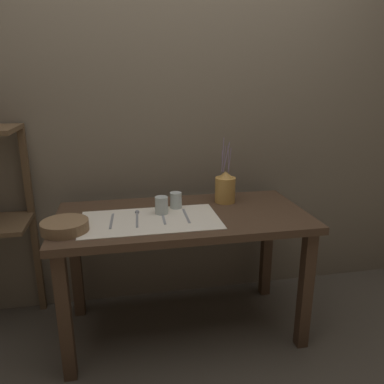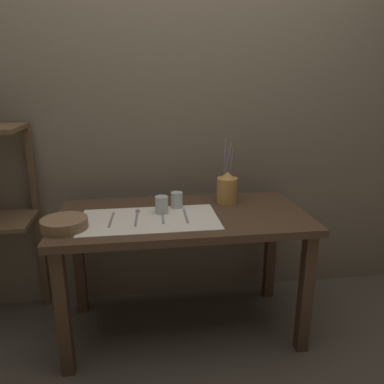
% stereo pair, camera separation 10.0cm
% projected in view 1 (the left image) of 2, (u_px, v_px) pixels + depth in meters
% --- Properties ---
extents(ground_plane, '(12.00, 12.00, 0.00)m').
position_uv_depth(ground_plane, '(184.00, 328.00, 2.20)').
color(ground_plane, '#473F35').
extents(stone_wall_back, '(7.00, 0.06, 2.40)m').
position_uv_depth(stone_wall_back, '(170.00, 114.00, 2.27)').
color(stone_wall_back, '#6B5E4C').
rests_on(stone_wall_back, ground_plane).
extents(wooden_table, '(1.33, 0.66, 0.71)m').
position_uv_depth(wooden_table, '(183.00, 231.00, 2.03)').
color(wooden_table, '#422D1E').
rests_on(wooden_table, ground_plane).
extents(linen_cloth, '(0.70, 0.38, 0.00)m').
position_uv_depth(linen_cloth, '(151.00, 220.00, 1.91)').
color(linen_cloth, beige).
rests_on(linen_cloth, wooden_table).
extents(pitcher_with_flowers, '(0.12, 0.12, 0.38)m').
position_uv_depth(pitcher_with_flowers, '(225.00, 188.00, 2.17)').
color(pitcher_with_flowers, '#B7843D').
rests_on(pitcher_with_flowers, wooden_table).
extents(wooden_bowl, '(0.22, 0.22, 0.05)m').
position_uv_depth(wooden_bowl, '(65.00, 226.00, 1.76)').
color(wooden_bowl, brown).
rests_on(wooden_bowl, wooden_table).
extents(glass_tumbler_near, '(0.07, 0.07, 0.09)m').
position_uv_depth(glass_tumbler_near, '(161.00, 205.00, 1.99)').
color(glass_tumbler_near, '#B7C1BC').
rests_on(glass_tumbler_near, wooden_table).
extents(glass_tumbler_far, '(0.07, 0.07, 0.09)m').
position_uv_depth(glass_tumbler_far, '(176.00, 200.00, 2.08)').
color(glass_tumbler_far, '#B7C1BC').
rests_on(glass_tumbler_far, wooden_table).
extents(fork_outer, '(0.02, 0.21, 0.00)m').
position_uv_depth(fork_outer, '(112.00, 221.00, 1.89)').
color(fork_outer, gray).
rests_on(fork_outer, wooden_table).
extents(spoon_outer, '(0.03, 0.22, 0.02)m').
position_uv_depth(spoon_outer, '(137.00, 215.00, 1.96)').
color(spoon_outer, gray).
rests_on(spoon_outer, wooden_table).
extents(fork_inner, '(0.02, 0.21, 0.00)m').
position_uv_depth(fork_inner, '(163.00, 217.00, 1.94)').
color(fork_inner, gray).
rests_on(fork_inner, wooden_table).
extents(knife_center, '(0.02, 0.21, 0.00)m').
position_uv_depth(knife_center, '(186.00, 216.00, 1.96)').
color(knife_center, gray).
rests_on(knife_center, wooden_table).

